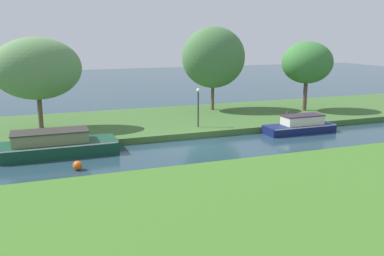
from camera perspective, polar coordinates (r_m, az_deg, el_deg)
The scene contains 11 objects.
ground_plane at distance 24.30m, azimuth 1.52°, elevation -2.60°, with size 120.00×120.00×0.00m, color #223B48.
riverbank_far at distance 30.68m, azimuth -3.41°, elevation 0.93°, with size 72.00×10.00×0.40m, color #3D642D.
riverbank_near at distance 16.67m, azimuth 13.41°, elevation -9.36°, with size 72.00×10.00×0.40m, color #3E6F26.
forest_barge at distance 23.65m, azimuth -17.69°, elevation -2.16°, with size 5.98×2.13×1.37m.
navy_narrowboat at distance 28.70m, azimuth 14.37°, elevation 0.31°, with size 4.78×1.55×1.18m.
willow_tree_left at distance 28.19m, azimuth -20.16°, elevation 7.50°, with size 5.46×3.33×5.79m.
willow_tree_centre at distance 33.66m, azimuth 2.95°, elevation 9.46°, with size 5.15×3.70×6.57m.
willow_tree_right at distance 34.61m, azimuth 15.28°, elevation 8.48°, with size 4.18×3.47×5.43m.
lamp_post at distance 27.48m, azimuth 0.84°, elevation 3.47°, with size 0.24×0.24×2.54m.
mooring_post_near at distance 29.73m, azimuth 12.72°, elevation 1.42°, with size 0.17×0.17×0.77m, color brown.
channel_buoy at distance 20.90m, azimuth -15.15°, elevation -4.89°, with size 0.46×0.46×0.46m, color #E55919.
Camera 1 is at (-8.87, -21.74, 6.27)m, focal length 39.60 mm.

